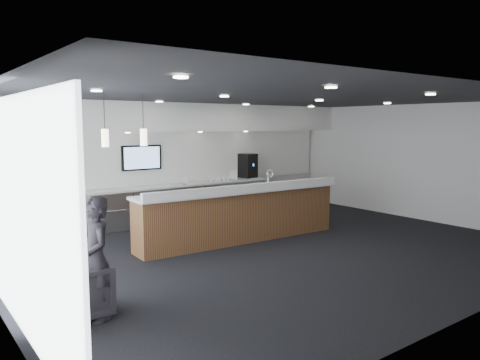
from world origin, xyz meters
TOP-DOWN VIEW (x-y plane):
  - ground at (0.00, 0.00)m, footprint 10.00×10.00m
  - ceiling at (0.00, 0.00)m, footprint 10.00×8.00m
  - back_wall at (0.00, 4.00)m, footprint 10.00×0.02m
  - right_wall at (5.00, 0.00)m, footprint 0.02×8.00m
  - soffit_bulkhead at (0.00, 3.55)m, footprint 10.00×0.90m
  - alcove_panel at (0.00, 3.97)m, footprint 9.80×0.06m
  - back_credenza at (-0.00, 3.64)m, footprint 5.06×0.66m
  - wall_tv at (-1.00, 3.91)m, footprint 1.05×0.08m
  - pendant_left at (-2.40, 0.80)m, footprint 0.12×0.12m
  - pendant_right at (-3.10, 0.80)m, footprint 0.12×0.12m
  - ceiling_can_lights at (0.00, 0.00)m, footprint 7.00×5.00m
  - service_counter at (-0.12, 0.97)m, footprint 4.76×1.01m
  - coffee_machine at (2.20, 3.71)m, footprint 0.42×0.54m
  - info_sign_left at (0.01, 3.51)m, footprint 0.14×0.07m
  - info_sign_right at (1.56, 3.51)m, footprint 0.20×0.08m
  - armchair at (-4.22, -1.02)m, footprint 0.80×0.77m
  - lounge_guest at (-4.01, -1.20)m, footprint 0.42×0.60m
  - cup_0 at (1.38, 3.53)m, footprint 0.10×0.10m
  - cup_1 at (1.24, 3.53)m, footprint 0.14×0.14m
  - cup_2 at (1.10, 3.53)m, footprint 0.13×0.13m
  - cup_3 at (0.96, 3.53)m, footprint 0.13×0.13m
  - cup_4 at (0.82, 3.53)m, footprint 0.14×0.14m

SIDE VIEW (x-z plane):
  - ground at x=0.00m, z-range 0.00..0.00m
  - armchair at x=-4.22m, z-range 0.00..0.73m
  - back_credenza at x=0.00m, z-range 0.00..0.95m
  - service_counter at x=-0.12m, z-range -0.17..1.32m
  - lounge_guest at x=-4.01m, z-range 0.00..1.58m
  - cup_0 at x=1.38m, z-range 0.95..1.05m
  - cup_1 at x=1.24m, z-range 0.95..1.05m
  - cup_2 at x=1.10m, z-range 0.95..1.05m
  - cup_3 at x=0.96m, z-range 0.95..1.05m
  - cup_4 at x=0.82m, z-range 0.95..1.05m
  - info_sign_left at x=0.01m, z-range 0.95..1.15m
  - info_sign_right at x=1.56m, z-range 0.95..1.22m
  - coffee_machine at x=2.20m, z-range 0.95..1.64m
  - back_wall at x=0.00m, z-range 0.00..3.00m
  - right_wall at x=5.00m, z-range 0.00..3.00m
  - alcove_panel at x=0.00m, z-range 0.90..2.30m
  - wall_tv at x=-1.00m, z-range 1.34..1.96m
  - pendant_left at x=-2.40m, z-range 2.10..2.40m
  - pendant_right at x=-3.10m, z-range 2.10..2.40m
  - soffit_bulkhead at x=0.00m, z-range 2.30..3.00m
  - ceiling_can_lights at x=0.00m, z-range 2.96..2.98m
  - ceiling at x=0.00m, z-range 2.99..3.01m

